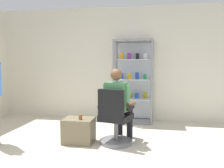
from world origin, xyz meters
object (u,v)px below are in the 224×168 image
display_cabinet_main (133,81)px  seated_shopkeeper (119,102)px  office_chair (115,122)px  tea_glass (80,117)px  storage_crate (79,131)px

display_cabinet_main → seated_shopkeeper: bearing=-94.7°
office_chair → tea_glass: 0.59m
tea_glass → seated_shopkeeper: bearing=21.8°
seated_shopkeeper → display_cabinet_main: bearing=85.3°
storage_crate → tea_glass: 0.27m
seated_shopkeeper → storage_crate: 0.86m
storage_crate → tea_glass: size_ratio=6.39×
seated_shopkeeper → storage_crate: (-0.67, -0.18, -0.50)m
office_chair → seated_shopkeeper: (0.04, 0.16, 0.32)m
display_cabinet_main → tea_glass: bearing=-113.4°
office_chair → storage_crate: 0.66m
seated_shopkeeper → tea_glass: seated_shopkeeper is taller
storage_crate → tea_glass: tea_glass is taller
office_chair → storage_crate: size_ratio=1.87×
display_cabinet_main → tea_glass: (-0.74, -1.70, -0.50)m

